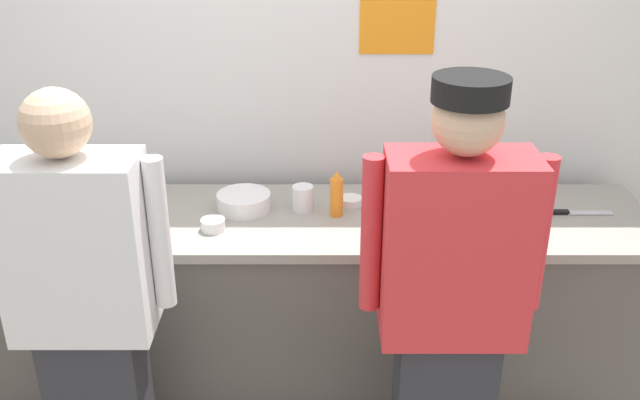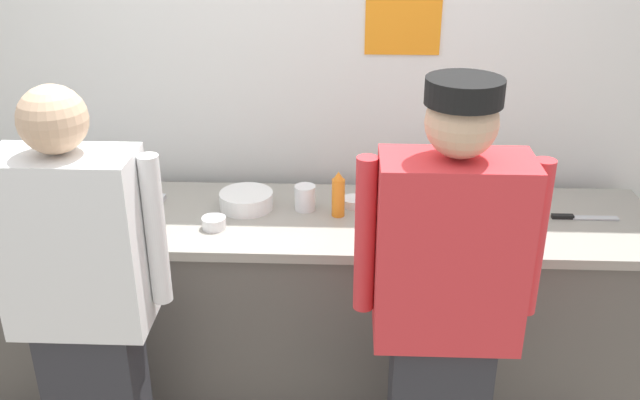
% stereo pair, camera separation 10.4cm
% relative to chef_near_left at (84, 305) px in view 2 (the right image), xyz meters
% --- Properties ---
extents(wall_back, '(4.66, 0.11, 2.84)m').
position_rel_chef_near_left_xyz_m(wall_back, '(0.71, 1.10, 0.54)').
color(wall_back, silver).
rests_on(wall_back, ground).
extents(prep_counter, '(2.97, 0.67, 0.92)m').
position_rel_chef_near_left_xyz_m(prep_counter, '(0.71, 0.64, -0.41)').
color(prep_counter, '#56514C').
rests_on(prep_counter, ground).
extents(chef_near_left, '(0.61, 0.24, 1.66)m').
position_rel_chef_near_left_xyz_m(chef_near_left, '(0.00, 0.00, 0.00)').
color(chef_near_left, '#2D2D33').
rests_on(chef_near_left, ground).
extents(chef_center, '(0.61, 0.24, 1.70)m').
position_rel_chef_near_left_xyz_m(chef_center, '(1.24, -0.03, 0.03)').
color(chef_center, '#2D2D33').
rests_on(chef_center, ground).
extents(plate_stack_front, '(0.23, 0.23, 0.07)m').
position_rel_chef_near_left_xyz_m(plate_stack_front, '(0.47, 0.70, 0.08)').
color(plate_stack_front, white).
rests_on(plate_stack_front, prep_counter).
extents(mixing_bowl_steel, '(0.38, 0.38, 0.11)m').
position_rel_chef_near_left_xyz_m(mixing_bowl_steel, '(1.37, 0.62, 0.10)').
color(mixing_bowl_steel, '#B7BABF').
rests_on(mixing_bowl_steel, prep_counter).
extents(sheet_tray, '(0.51, 0.36, 0.02)m').
position_rel_chef_near_left_xyz_m(sheet_tray, '(-0.15, 0.63, 0.06)').
color(sheet_tray, '#B7BABF').
rests_on(sheet_tray, prep_counter).
extents(squeeze_bottle_primary, '(0.06, 0.06, 0.20)m').
position_rel_chef_near_left_xyz_m(squeeze_bottle_primary, '(0.87, 0.65, 0.14)').
color(squeeze_bottle_primary, orange).
rests_on(squeeze_bottle_primary, prep_counter).
extents(squeeze_bottle_secondary, '(0.06, 0.06, 0.20)m').
position_rel_chef_near_left_xyz_m(squeeze_bottle_secondary, '(1.53, 0.82, 0.14)').
color(squeeze_bottle_secondary, '#E5E066').
rests_on(squeeze_bottle_secondary, prep_counter).
extents(ramekin_green_sauce, '(0.10, 0.10, 0.05)m').
position_rel_chef_near_left_xyz_m(ramekin_green_sauce, '(0.37, 0.51, 0.07)').
color(ramekin_green_sauce, white).
rests_on(ramekin_green_sauce, prep_counter).
extents(ramekin_red_sauce, '(0.10, 0.10, 0.04)m').
position_rel_chef_near_left_xyz_m(ramekin_red_sauce, '(0.93, 0.74, 0.07)').
color(ramekin_red_sauce, white).
rests_on(ramekin_red_sauce, prep_counter).
extents(deli_cup, '(0.09, 0.09, 0.11)m').
position_rel_chef_near_left_xyz_m(deli_cup, '(0.73, 0.70, 0.10)').
color(deli_cup, white).
rests_on(deli_cup, prep_counter).
extents(chefs_knife, '(0.27, 0.03, 0.02)m').
position_rel_chef_near_left_xyz_m(chefs_knife, '(1.87, 0.66, 0.05)').
color(chefs_knife, '#B7BABF').
rests_on(chefs_knife, prep_counter).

